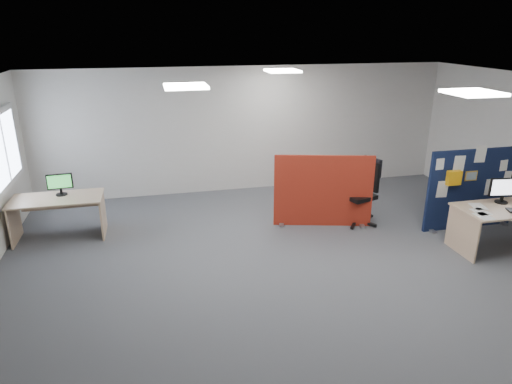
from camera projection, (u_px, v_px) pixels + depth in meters
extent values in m
plane|color=#4E5055|center=(293.00, 260.00, 7.18)|extent=(9.00, 9.00, 0.00)
cube|color=white|center=(299.00, 85.00, 6.26)|extent=(9.00, 7.00, 0.02)
cube|color=silver|center=(246.00, 130.00, 9.92)|extent=(9.00, 0.02, 2.70)
cube|color=silver|center=(434.00, 317.00, 3.52)|extent=(9.00, 0.02, 2.70)
cube|color=white|center=(3.00, 149.00, 7.54)|extent=(0.06, 1.70, 1.30)
cube|color=white|center=(4.00, 149.00, 7.54)|extent=(0.02, 1.50, 1.10)
cube|color=white|center=(473.00, 93.00, 5.78)|extent=(0.60, 0.60, 0.04)
cube|color=white|center=(186.00, 86.00, 6.41)|extent=(0.60, 0.60, 0.04)
cube|color=white|center=(283.00, 71.00, 8.67)|extent=(0.60, 0.60, 0.04)
cube|color=#0E1934|center=(472.00, 189.00, 8.13)|extent=(1.78, 0.06, 1.47)
cube|color=gray|center=(430.00, 229.00, 8.21)|extent=(0.08, 0.30, 0.04)
cube|color=gray|center=(501.00, 222.00, 8.53)|extent=(0.08, 0.30, 0.04)
cube|color=white|center=(440.00, 164.00, 7.76)|extent=(0.15, 0.01, 0.20)
cube|color=white|center=(459.00, 164.00, 7.84)|extent=(0.21, 0.01, 0.30)
cube|color=white|center=(481.00, 154.00, 7.88)|extent=(0.21, 0.01, 0.30)
cube|color=white|center=(504.00, 165.00, 8.07)|extent=(0.15, 0.01, 0.20)
cube|color=white|center=(442.00, 189.00, 7.94)|extent=(0.21, 0.01, 0.30)
cube|color=white|center=(490.00, 187.00, 8.16)|extent=(0.21, 0.01, 0.30)
cube|color=white|center=(508.00, 176.00, 8.17)|extent=(0.15, 0.01, 0.20)
cube|color=gold|center=(471.00, 176.00, 7.98)|extent=(0.24, 0.01, 0.18)
cube|color=#FFAC10|center=(454.00, 178.00, 7.86)|extent=(0.25, 0.10, 0.25)
cube|color=#DEB48E|center=(462.00, 233.00, 7.28)|extent=(0.03, 0.75, 0.70)
cube|color=#DEB48E|center=(495.00, 209.00, 7.75)|extent=(1.65, 0.02, 0.30)
cylinder|color=black|center=(501.00, 202.00, 7.51)|extent=(0.20, 0.20, 0.02)
cube|color=black|center=(502.00, 199.00, 7.49)|extent=(0.04, 0.04, 0.10)
cube|color=black|center=(504.00, 187.00, 7.42)|extent=(0.49, 0.10, 0.30)
cube|color=white|center=(505.00, 187.00, 7.40)|extent=(0.44, 0.07, 0.26)
cube|color=maroon|center=(323.00, 191.00, 8.22)|extent=(1.73, 0.51, 1.33)
cube|color=gray|center=(283.00, 228.00, 8.29)|extent=(0.08, 0.30, 0.04)
cube|color=gray|center=(358.00, 220.00, 8.60)|extent=(0.08, 0.30, 0.04)
cube|color=#DEB48E|center=(56.00, 199.00, 7.73)|extent=(1.50, 0.75, 0.03)
cube|color=#DEB48E|center=(14.00, 222.00, 7.70)|extent=(0.03, 0.69, 0.70)
cube|color=#DEB48E|center=(103.00, 215.00, 8.00)|extent=(0.03, 0.69, 0.70)
cube|color=#DEB48E|center=(61.00, 201.00, 8.10)|extent=(1.35, 0.02, 0.30)
cylinder|color=black|center=(62.00, 194.00, 7.85)|extent=(0.19, 0.19, 0.02)
cube|color=black|center=(61.00, 191.00, 7.83)|extent=(0.04, 0.03, 0.09)
cube|color=black|center=(60.00, 181.00, 7.77)|extent=(0.42, 0.06, 0.27)
cube|color=green|center=(59.00, 182.00, 7.75)|extent=(0.38, 0.03, 0.23)
cube|color=black|center=(366.00, 217.00, 8.67)|extent=(0.33, 0.16, 0.04)
cube|color=black|center=(351.00, 215.00, 8.78)|extent=(0.06, 0.33, 0.04)
cube|color=black|center=(343.00, 220.00, 8.57)|extent=(0.33, 0.15, 0.04)
cube|color=black|center=(354.00, 225.00, 8.34)|extent=(0.24, 0.30, 0.04)
cube|color=black|center=(368.00, 223.00, 8.41)|extent=(0.24, 0.30, 0.04)
cylinder|color=gray|center=(357.00, 209.00, 8.48)|extent=(0.07, 0.07, 0.46)
cube|color=black|center=(358.00, 196.00, 8.39)|extent=(0.64, 0.64, 0.08)
cube|color=black|center=(369.00, 175.00, 8.39)|extent=(0.20, 0.46, 0.55)
cube|color=black|center=(372.00, 166.00, 8.35)|extent=(0.20, 0.42, 0.33)
cube|color=white|center=(481.00, 212.00, 7.14)|extent=(0.21, 0.30, 0.00)
cube|color=white|center=(478.00, 206.00, 7.35)|extent=(0.27, 0.34, 0.00)
cube|color=white|center=(484.00, 216.00, 6.97)|extent=(0.22, 0.31, 0.00)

